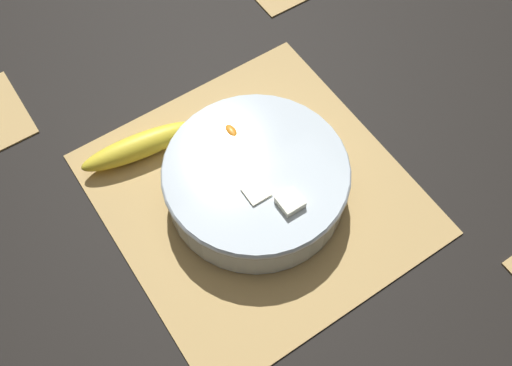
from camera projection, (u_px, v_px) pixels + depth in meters
ground_plane at (256, 194)px, 0.88m from camera, size 6.00×6.00×0.00m
bamboo_mat_center at (256, 193)px, 0.87m from camera, size 0.43×0.41×0.01m
fruit_salad_bowl at (256, 179)px, 0.84m from camera, size 0.26×0.26×0.08m
whole_banana at (141, 146)px, 0.89m from camera, size 0.06×0.19×0.04m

